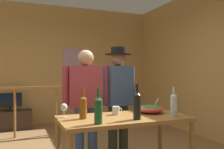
% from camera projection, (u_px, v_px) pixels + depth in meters
% --- Properties ---
extents(back_wall, '(5.18, 0.10, 2.87)m').
position_uv_depth(back_wall, '(50.00, 64.00, 5.85)').
color(back_wall, tan).
rests_on(back_wall, ground_plane).
extents(side_wall_right, '(0.10, 4.63, 2.87)m').
position_uv_depth(side_wall_right, '(196.00, 63.00, 4.81)').
color(side_wall_right, tan).
rests_on(side_wall_right, ground_plane).
extents(framed_picture, '(0.56, 0.03, 0.53)m').
position_uv_depth(framed_picture, '(75.00, 59.00, 6.01)').
color(framed_picture, '#B38BA5').
extents(stair_railing, '(3.16, 0.10, 1.02)m').
position_uv_depth(stair_railing, '(43.00, 102.00, 4.71)').
color(stair_railing, '#9E6B33').
rests_on(stair_railing, ground_plane).
extents(tv_console, '(0.90, 0.40, 0.40)m').
position_uv_depth(tv_console, '(10.00, 120.00, 5.20)').
color(tv_console, '#38281E').
rests_on(tv_console, ground_plane).
extents(flat_screen_tv, '(0.49, 0.12, 0.39)m').
position_uv_depth(flat_screen_tv, '(10.00, 100.00, 5.17)').
color(flat_screen_tv, black).
rests_on(flat_screen_tv, tv_console).
extents(serving_table, '(1.41, 0.70, 0.76)m').
position_uv_depth(serving_table, '(124.00, 124.00, 2.63)').
color(serving_table, '#9E6B33').
rests_on(serving_table, ground_plane).
extents(salad_bowl, '(0.33, 0.33, 0.17)m').
position_uv_depth(salad_bowl, '(150.00, 108.00, 2.87)').
color(salad_bowl, '#CC3D2D').
rests_on(salad_bowl, serving_table).
extents(wine_glass, '(0.07, 0.07, 0.15)m').
position_uv_depth(wine_glass, '(64.00, 108.00, 2.59)').
color(wine_glass, silver).
rests_on(wine_glass, serving_table).
extents(wine_bottle_dark, '(0.08, 0.08, 0.37)m').
position_uv_depth(wine_bottle_dark, '(137.00, 105.00, 2.47)').
color(wine_bottle_dark, black).
rests_on(wine_bottle_dark, serving_table).
extents(wine_bottle_clear, '(0.07, 0.07, 0.33)m').
position_uv_depth(wine_bottle_clear, '(174.00, 104.00, 2.64)').
color(wine_bottle_clear, silver).
rests_on(wine_bottle_clear, serving_table).
extents(wine_bottle_green, '(0.08, 0.08, 0.34)m').
position_uv_depth(wine_bottle_green, '(98.00, 109.00, 2.26)').
color(wine_bottle_green, '#1E5628').
rests_on(wine_bottle_green, serving_table).
extents(wine_bottle_amber, '(0.08, 0.08, 0.32)m').
position_uv_depth(wine_bottle_amber, '(83.00, 106.00, 2.51)').
color(wine_bottle_amber, brown).
rests_on(wine_bottle_amber, serving_table).
extents(mug_white, '(0.12, 0.08, 0.10)m').
position_uv_depth(mug_white, '(116.00, 110.00, 2.75)').
color(mug_white, white).
rests_on(mug_white, serving_table).
extents(person_standing_left, '(0.61, 0.29, 1.54)m').
position_uv_depth(person_standing_left, '(86.00, 97.00, 3.19)').
color(person_standing_left, '#3D5684').
rests_on(person_standing_left, ground_plane).
extents(person_standing_right, '(0.55, 0.37, 1.60)m').
position_uv_depth(person_standing_right, '(118.00, 94.00, 3.37)').
color(person_standing_right, '#2D3323').
rests_on(person_standing_right, ground_plane).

